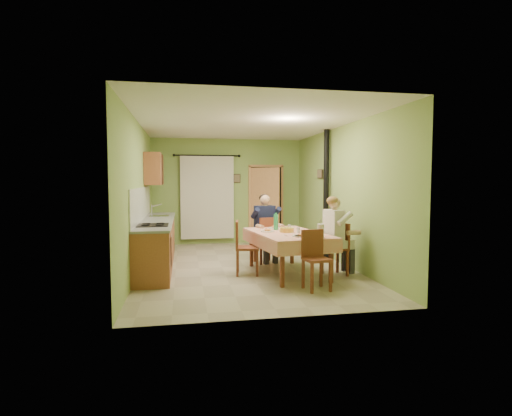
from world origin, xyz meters
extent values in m
cube|color=tan|center=(0.00, 0.00, 0.00)|extent=(4.00, 6.00, 0.01)
cube|color=#8BAA57|center=(0.00, 3.00, 1.40)|extent=(4.00, 0.04, 2.80)
cube|color=#8BAA57|center=(0.00, -3.00, 1.40)|extent=(4.00, 0.04, 2.80)
cube|color=#8BAA57|center=(-2.00, 0.00, 1.40)|extent=(0.04, 6.00, 2.80)
cube|color=#8BAA57|center=(2.00, 0.00, 1.40)|extent=(0.04, 6.00, 2.80)
cube|color=white|center=(0.00, 0.00, 2.80)|extent=(4.00, 6.00, 0.04)
cube|color=brown|center=(-1.70, 0.40, 0.44)|extent=(0.60, 3.60, 0.88)
cube|color=gray|center=(-1.70, 0.40, 0.90)|extent=(0.64, 3.64, 0.04)
cube|color=white|center=(-1.99, 0.40, 1.23)|extent=(0.02, 3.60, 0.66)
cube|color=silver|center=(-1.70, 1.20, 0.92)|extent=(0.42, 0.42, 0.03)
cube|color=black|center=(-1.70, -0.60, 0.93)|extent=(0.52, 0.56, 0.02)
cube|color=black|center=(-1.40, -0.60, 0.45)|extent=(0.01, 0.55, 0.55)
cube|color=brown|center=(-1.82, 1.70, 1.95)|extent=(0.35, 1.40, 0.70)
cylinder|color=black|center=(-0.55, 2.88, 2.35)|extent=(1.70, 0.04, 0.04)
cube|color=silver|center=(-0.55, 2.90, 1.25)|extent=(1.40, 0.06, 2.20)
cube|color=black|center=(1.05, 2.98, 1.03)|extent=(0.84, 0.03, 2.06)
cube|color=tan|center=(0.60, 2.97, 1.03)|extent=(0.06, 0.06, 2.12)
cube|color=tan|center=(1.50, 2.97, 1.03)|extent=(0.06, 0.06, 2.12)
cube|color=tan|center=(1.05, 2.97, 2.09)|extent=(0.96, 0.06, 0.06)
cube|color=tan|center=(0.98, 2.73, 1.02)|extent=(0.70, 0.50, 2.04)
cube|color=tan|center=(0.68, -0.76, 0.74)|extent=(1.37, 2.04, 0.04)
cube|color=tan|center=(0.81, -1.70, 0.63)|extent=(1.12, 0.17, 0.22)
cube|color=tan|center=(0.55, 0.18, 0.63)|extent=(1.12, 0.17, 0.22)
cube|color=tan|center=(0.12, -0.83, 0.63)|extent=(0.27, 1.89, 0.22)
cube|color=tan|center=(1.24, -0.68, 0.63)|extent=(0.27, 1.89, 0.22)
cylinder|color=white|center=(0.58, -0.11, 0.77)|extent=(0.25, 0.25, 0.02)
ellipsoid|color=#CC7233|center=(0.58, -0.11, 0.79)|extent=(0.12, 0.12, 0.05)
cylinder|color=white|center=(0.77, -1.33, 0.77)|extent=(0.25, 0.25, 0.02)
ellipsoid|color=#CC7233|center=(0.77, -1.33, 0.79)|extent=(0.12, 0.12, 0.05)
cylinder|color=white|center=(1.03, -1.03, 0.77)|extent=(0.25, 0.25, 0.02)
ellipsoid|color=#CC7233|center=(1.03, -1.03, 0.79)|extent=(0.12, 0.12, 0.05)
cylinder|color=white|center=(0.34, -0.61, 0.77)|extent=(0.25, 0.25, 0.02)
ellipsoid|color=#CC7233|center=(0.34, -0.61, 0.79)|extent=(0.12, 0.12, 0.05)
cylinder|color=yellow|center=(0.67, -0.71, 0.80)|extent=(0.26, 0.26, 0.08)
cylinder|color=white|center=(0.75, -1.30, 0.77)|extent=(0.28, 0.28, 0.02)
cube|color=tan|center=(0.76, -1.30, 0.79)|extent=(0.07, 0.07, 0.03)
cube|color=tan|center=(0.78, -1.36, 0.79)|extent=(0.05, 0.07, 0.03)
cube|color=tan|center=(0.74, -1.32, 0.79)|extent=(0.07, 0.06, 0.03)
cylinder|color=silver|center=(0.85, -0.87, 0.81)|extent=(0.07, 0.07, 0.10)
cylinder|color=silver|center=(0.80, -0.42, 0.81)|extent=(0.07, 0.07, 0.10)
cylinder|color=white|center=(1.03, -1.52, 0.88)|extent=(0.11, 0.11, 0.22)
cylinder|color=silver|center=(1.03, -1.52, 0.91)|extent=(0.02, 0.02, 0.30)
cube|color=brown|center=(0.48, 0.29, 0.48)|extent=(0.47, 0.47, 0.04)
cube|color=brown|center=(0.52, 0.12, 0.73)|extent=(0.39, 0.12, 0.45)
cube|color=brown|center=(0.85, -1.87, 0.48)|extent=(0.42, 0.42, 0.04)
cube|color=brown|center=(0.82, -1.71, 0.71)|extent=(0.38, 0.09, 0.43)
cube|color=brown|center=(1.48, -1.00, 0.48)|extent=(0.45, 0.45, 0.04)
cube|color=brown|center=(1.65, -0.97, 0.72)|extent=(0.11, 0.38, 0.44)
cube|color=brown|center=(-0.05, -0.65, 0.48)|extent=(0.47, 0.47, 0.04)
cube|color=brown|center=(-0.23, -0.62, 0.74)|extent=(0.11, 0.41, 0.47)
cube|color=#141938|center=(0.50, 0.20, 0.56)|extent=(0.44, 0.47, 0.16)
cube|color=#141938|center=(0.47, 0.32, 0.91)|extent=(0.44, 0.30, 0.54)
sphere|color=tan|center=(0.47, 0.31, 1.30)|extent=(0.21, 0.21, 0.21)
ellipsoid|color=black|center=(0.47, 0.35, 1.34)|extent=(0.21, 0.21, 0.16)
cube|color=beige|center=(1.58, -0.99, 0.56)|extent=(0.46, 0.43, 0.16)
cube|color=beige|center=(1.45, -1.01, 0.91)|extent=(0.29, 0.43, 0.54)
sphere|color=tan|center=(1.46, -1.01, 1.30)|extent=(0.21, 0.21, 0.21)
ellipsoid|color=olive|center=(1.43, -1.02, 1.34)|extent=(0.21, 0.21, 0.16)
cylinder|color=black|center=(1.90, 0.60, 1.40)|extent=(0.12, 0.12, 2.80)
cylinder|color=black|center=(1.90, 0.60, 0.15)|extent=(0.24, 0.24, 0.30)
cube|color=black|center=(0.25, 2.97, 1.75)|extent=(0.19, 0.03, 0.23)
cube|color=brown|center=(1.97, 1.20, 1.85)|extent=(0.03, 0.31, 0.21)
camera|label=1|loc=(-1.18, -7.70, 1.70)|focal=28.00mm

